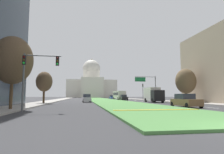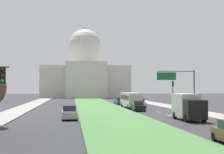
{
  "view_description": "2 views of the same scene",
  "coord_description": "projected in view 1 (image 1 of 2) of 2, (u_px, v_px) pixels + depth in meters",
  "views": [
    {
      "loc": [
        -6.74,
        -6.77,
        1.44
      ],
      "look_at": [
        1.0,
        42.19,
        6.34
      ],
      "focal_mm": 30.25,
      "sensor_mm": 36.0,
      "label": 1
    },
    {
      "loc": [
        -5.42,
        -7.52,
        3.96
      ],
      "look_at": [
        -0.49,
        34.27,
        5.27
      ],
      "focal_mm": 54.76,
      "sensor_mm": 36.0,
      "label": 2
    }
  ],
  "objects": [
    {
      "name": "sedan_very_far",
      "position": [
        112.0,
        97.0,
        80.01
      ],
      "size": [
        2.07,
        4.78,
        1.63
      ],
      "color": "navy",
      "rests_on": "ground_plane"
    },
    {
      "name": "capitol_building",
      "position": [
        91.0,
        85.0,
        141.04
      ],
      "size": [
        35.25,
        28.12,
        29.34
      ],
      "color": "beige",
      "rests_on": "ground_plane"
    },
    {
      "name": "sidewalk_right",
      "position": [
        146.0,
        100.0,
        63.14
      ],
      "size": [
        4.0,
        122.09,
        0.15
      ],
      "primitive_type": "cube",
      "color": "#9E9991",
      "rests_on": "ground_plane"
    },
    {
      "name": "lane_dashes_right",
      "position": [
        155.0,
        102.0,
        39.58
      ],
      "size": [
        0.16,
        35.07,
        0.01
      ],
      "color": "silver",
      "rests_on": "ground_plane"
    },
    {
      "name": "overhead_guide_sign",
      "position": [
        148.0,
        83.0,
        48.76
      ],
      "size": [
        5.61,
        0.2,
        6.5
      ],
      "color": "#515456",
      "rests_on": "ground_plane"
    },
    {
      "name": "sedan_midblock",
      "position": [
        87.0,
        98.0,
        41.51
      ],
      "size": [
        1.91,
        4.67,
        1.77
      ],
      "color": "#BCBCC1",
      "rests_on": "ground_plane"
    },
    {
      "name": "sedan_lead_stopped",
      "position": [
        185.0,
        101.0,
        23.34
      ],
      "size": [
        1.95,
        4.5,
        1.67
      ],
      "color": "brown",
      "rests_on": "ground_plane"
    },
    {
      "name": "grass_median",
      "position": [
        101.0,
        99.0,
        67.57
      ],
      "size": [
        8.99,
        122.09,
        0.14
      ],
      "primitive_type": "cube",
      "color": "#4C8442",
      "rests_on": "ground_plane"
    },
    {
      "name": "street_tree_left_near",
      "position": [
        13.0,
        60.0,
        18.93
      ],
      "size": [
        3.87,
        3.87,
        7.41
      ],
      "color": "#4C3823",
      "rests_on": "ground_plane"
    },
    {
      "name": "ground_plane",
      "position": [
        99.0,
        99.0,
        74.23
      ],
      "size": [
        298.43,
        298.43,
        0.0
      ],
      "primitive_type": "plane",
      "color": "#333335"
    },
    {
      "name": "sedan_far_horizon",
      "position": [
        124.0,
        97.0,
        67.85
      ],
      "size": [
        1.96,
        4.62,
        1.8
      ],
      "color": "#BCBCC1",
      "rests_on": "ground_plane"
    },
    {
      "name": "city_bus",
      "position": [
        119.0,
        95.0,
        65.31
      ],
      "size": [
        2.62,
        11.0,
        2.95
      ],
      "color": "beige",
      "rests_on": "ground_plane"
    },
    {
      "name": "median_curb_nose",
      "position": [
        157.0,
        110.0,
        17.07
      ],
      "size": [
        8.09,
        0.5,
        0.04
      ],
      "primitive_type": "cube",
      "color": "gold",
      "rests_on": "grass_median"
    },
    {
      "name": "sedan_distant",
      "position": [
        124.0,
        98.0,
        56.9
      ],
      "size": [
        1.96,
        4.37,
        1.72
      ],
      "color": "black",
      "rests_on": "ground_plane"
    },
    {
      "name": "traffic_light_far_right",
      "position": [
        143.0,
        90.0,
        58.54
      ],
      "size": [
        0.28,
        0.35,
        5.2
      ],
      "color": "#515456",
      "rests_on": "ground_plane"
    },
    {
      "name": "street_tree_left_mid",
      "position": [
        44.0,
        82.0,
        33.84
      ],
      "size": [
        2.87,
        2.87,
        5.75
      ],
      "color": "#4C3823",
      "rests_on": "ground_plane"
    },
    {
      "name": "box_truck_delivery",
      "position": [
        153.0,
        95.0,
        40.92
      ],
      "size": [
        2.4,
        6.4,
        3.2
      ],
      "color": "black",
      "rests_on": "ground_plane"
    },
    {
      "name": "street_tree_right_mid",
      "position": [
        186.0,
        81.0,
        37.88
      ],
      "size": [
        4.01,
        4.01,
        6.86
      ],
      "color": "#4C3823",
      "rests_on": "ground_plane"
    },
    {
      "name": "traffic_light_near_left",
      "position": [
        34.0,
        69.0,
        16.88
      ],
      "size": [
        3.34,
        0.35,
        5.2
      ],
      "color": "#515456",
      "rests_on": "ground_plane"
    },
    {
      "name": "sidewalk_left",
      "position": [
        57.0,
        100.0,
        58.66
      ],
      "size": [
        4.0,
        122.09,
        0.15
      ],
      "primitive_type": "cube",
      "color": "#9E9991",
      "rests_on": "ground_plane"
    }
  ]
}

